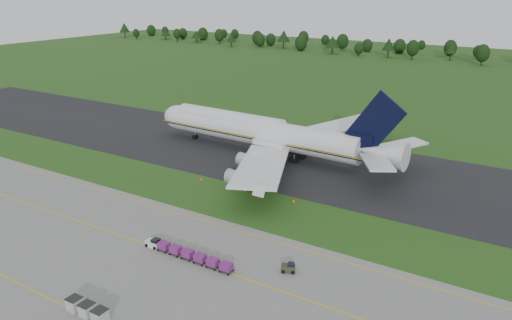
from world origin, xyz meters
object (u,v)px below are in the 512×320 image
Objects in this scene: aircraft at (264,132)px; utility_cart at (288,268)px; edge_markers at (245,190)px; uld_row at (87,310)px; baggage_train at (186,254)px.

aircraft reaches higher than utility_cart.
edge_markers is (9.20, -23.04, -5.32)m from aircraft.
uld_row is 0.28× the size of edge_markers.
uld_row reaches higher than baggage_train.
uld_row is (-1.79, -17.86, 0.08)m from baggage_train.
uld_row reaches higher than utility_cart.
aircraft is 3.01× the size of edge_markers.
baggage_train is (15.92, -50.42, -4.75)m from aircraft.
aircraft is 25.37m from edge_markers.
aircraft is at bearing 107.52° from baggage_train.
baggage_train is at bearing 84.27° from uld_row.
baggage_train is at bearing -72.48° from aircraft.
utility_cart is (31.30, -45.55, -4.99)m from aircraft.
baggage_train is at bearing -76.22° from edge_markers.
aircraft is 29.48× the size of utility_cart.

